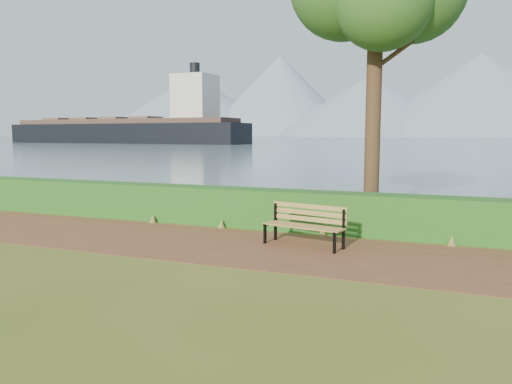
% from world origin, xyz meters
% --- Properties ---
extents(ground, '(140.00, 140.00, 0.00)m').
position_xyz_m(ground, '(0.00, 0.00, 0.00)').
color(ground, '#4B5C1A').
rests_on(ground, ground).
extents(path, '(40.00, 3.40, 0.01)m').
position_xyz_m(path, '(0.00, 0.30, 0.01)').
color(path, brown).
rests_on(path, ground).
extents(hedge, '(32.00, 0.85, 1.00)m').
position_xyz_m(hedge, '(0.00, 2.60, 0.50)').
color(hedge, '#154A16').
rests_on(hedge, ground).
extents(water, '(700.00, 510.00, 0.00)m').
position_xyz_m(water, '(0.00, 260.00, 0.01)').
color(water, '#415C69').
rests_on(water, ground).
extents(mountains, '(585.00, 190.00, 70.00)m').
position_xyz_m(mountains, '(-9.17, 406.05, 27.70)').
color(mountains, gray).
rests_on(mountains, ground).
extents(bench, '(1.88, 0.90, 0.91)m').
position_xyz_m(bench, '(1.51, 0.86, 0.52)').
color(bench, black).
rests_on(bench, ground).
extents(cargo_ship, '(66.80, 14.77, 20.11)m').
position_xyz_m(cargo_ship, '(-69.75, 93.46, 3.00)').
color(cargo_ship, black).
rests_on(cargo_ship, ground).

